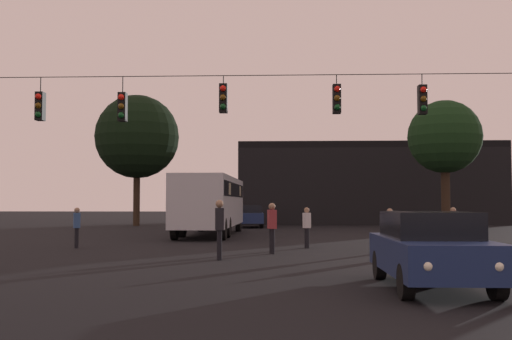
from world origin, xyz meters
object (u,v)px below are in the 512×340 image
Objects in this scene: pedestrian_crossing_left at (453,226)px; pedestrian_far_side at (272,225)px; pedestrian_trailing at (77,225)px; tree_left_silhouette at (445,137)px; pedestrian_near_bus at (307,225)px; pedestrian_crossing_center at (219,226)px; tree_behind_building at (137,137)px; city_bus at (211,199)px; car_far_left at (250,216)px; car_near_right at (430,248)px; pedestrian_crossing_right at (390,228)px.

pedestrian_far_side is at bearing -165.18° from pedestrian_crossing_left.
pedestrian_trailing is (-13.84, 0.56, -0.01)m from pedestrian_crossing_left.
tree_left_silhouette is at bearing 75.74° from pedestrian_crossing_left.
pedestrian_near_bus is (-5.20, 0.83, -0.01)m from pedestrian_crossing_left.
pedestrian_crossing_center is 0.19× the size of tree_behind_building.
city_bus reaches higher than pedestrian_trailing.
city_bus is 13.73m from pedestrian_crossing_center.
tree_behind_building reaches higher than pedestrian_near_bus.
tree_left_silhouette is (17.54, 14.02, 4.76)m from pedestrian_trailing.
pedestrian_near_bus is at bearing 63.50° from pedestrian_far_side.
pedestrian_trailing is (-5.56, -18.91, 0.05)m from car_far_left.
car_near_right is 10.16m from pedestrian_crossing_left.
pedestrian_far_side reaches higher than car_near_right.
pedestrian_crossing_center reaches higher than car_far_left.
car_far_left is 2.93× the size of pedestrian_crossing_right.
pedestrian_trailing is at bearing -82.32° from tree_behind_building.
car_near_right is 2.86× the size of pedestrian_trailing.
city_bus is at bearing 97.64° from pedestrian_crossing_center.
tree_behind_building is at bearing 122.03° from pedestrian_crossing_right.
tree_behind_building is (-10.25, 23.60, 5.57)m from pedestrian_far_side.
tree_left_silhouette is at bearing 38.63° from pedestrian_trailing.
city_bus reaches higher than pedestrian_near_bus.
car_near_right is 2.43× the size of pedestrian_crossing_center.
car_near_right is 0.55× the size of tree_left_silhouette.
tree_left_silhouette reaches higher than pedestrian_far_side.
pedestrian_far_side is (-4.04, -0.76, 0.12)m from pedestrian_crossing_right.
pedestrian_trailing is at bearing 142.36° from pedestrian_crossing_center.
pedestrian_near_bus is 0.19× the size of tree_left_silhouette.
tree_left_silhouette is at bearing 74.10° from car_near_right.
pedestrian_trailing is 7.72m from pedestrian_far_side.
pedestrian_trailing is 22.26m from tree_behind_building.
tree_behind_building is at bearing 108.64° from pedestrian_crossing_center.
pedestrian_far_side is (1.81, -21.18, 0.16)m from car_far_left.
pedestrian_crossing_left is 5.26m from pedestrian_near_bus.
tree_behind_building is (-2.88, 21.33, 5.68)m from pedestrian_trailing.
car_far_left is at bearing 81.05° from city_bus.
car_near_right is at bearing -80.10° from car_far_left.
pedestrian_far_side is at bearing 112.40° from car_near_right.
pedestrian_trailing is 0.90× the size of pedestrian_far_side.
tree_behind_building reaches higher than pedestrian_crossing_left.
pedestrian_crossing_left is (9.82, -9.64, -1.01)m from city_bus.
pedestrian_crossing_right is 11.51m from pedestrian_trailing.
pedestrian_crossing_left is 0.91× the size of pedestrian_far_side.
pedestrian_crossing_left reaches higher than pedestrian_trailing.
pedestrian_near_bus is 17.05m from tree_left_silhouette.
tree_behind_building is at bearing 118.68° from pedestrian_near_bus.
pedestrian_crossing_right is at bearing 84.94° from car_near_right.
city_bus is 1.15× the size of tree_behind_building.
car_far_left is 2.88× the size of pedestrian_crossing_left.
car_near_right is 8.58m from pedestrian_far_side.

